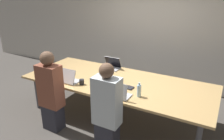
{
  "coord_description": "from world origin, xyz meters",
  "views": [
    {
      "loc": [
        1.72,
        -3.29,
        2.35
      ],
      "look_at": [
        -0.16,
        0.1,
        0.89
      ],
      "focal_mm": 35.0,
      "sensor_mm": 36.0,
      "label": 1
    }
  ],
  "objects_px": {
    "laptop_far_midleft": "(112,65)",
    "stapler": "(109,84)",
    "person_near_midright": "(107,110)",
    "cup_near_left": "(82,82)",
    "person_near_left": "(51,93)",
    "laptop_near_midright": "(119,93)",
    "bottle_near_midright": "(139,91)",
    "cup_near_midright": "(109,90)",
    "laptop_near_left": "(69,79)"
  },
  "relations": [
    {
      "from": "person_near_left",
      "to": "laptop_far_midleft",
      "type": "bearing_deg",
      "value": -105.08
    },
    {
      "from": "cup_near_midright",
      "to": "laptop_far_midleft",
      "type": "bearing_deg",
      "value": 116.58
    },
    {
      "from": "person_near_midright",
      "to": "cup_near_midright",
      "type": "relative_size",
      "value": 13.96
    },
    {
      "from": "person_near_left",
      "to": "bottle_near_midright",
      "type": "distance_m",
      "value": 1.48
    },
    {
      "from": "person_near_midright",
      "to": "cup_near_midright",
      "type": "bearing_deg",
      "value": -64.64
    },
    {
      "from": "cup_near_midright",
      "to": "stapler",
      "type": "xyz_separation_m",
      "value": [
        -0.15,
        0.24,
        -0.03
      ]
    },
    {
      "from": "person_near_midright",
      "to": "cup_near_left",
      "type": "bearing_deg",
      "value": -29.99
    },
    {
      "from": "laptop_near_left",
      "to": "laptop_near_midright",
      "type": "height_order",
      "value": "laptop_near_midright"
    },
    {
      "from": "person_near_left",
      "to": "laptop_near_midright",
      "type": "height_order",
      "value": "person_near_left"
    },
    {
      "from": "laptop_near_left",
      "to": "bottle_near_midright",
      "type": "relative_size",
      "value": 1.44
    },
    {
      "from": "cup_near_left",
      "to": "person_near_midright",
      "type": "xyz_separation_m",
      "value": [
        0.78,
        -0.45,
        -0.1
      ]
    },
    {
      "from": "laptop_near_midright",
      "to": "person_near_left",
      "type": "bearing_deg",
      "value": 16.32
    },
    {
      "from": "laptop_near_midright",
      "to": "cup_near_left",
      "type": "bearing_deg",
      "value": -8.63
    },
    {
      "from": "bottle_near_midright",
      "to": "stapler",
      "type": "xyz_separation_m",
      "value": [
        -0.63,
        0.14,
        -0.08
      ]
    },
    {
      "from": "laptop_near_midright",
      "to": "laptop_near_left",
      "type": "bearing_deg",
      "value": -4.35
    },
    {
      "from": "person_near_left",
      "to": "laptop_far_midleft",
      "type": "xyz_separation_m",
      "value": [
        0.39,
        1.43,
        0.12
      ]
    },
    {
      "from": "cup_near_midright",
      "to": "bottle_near_midright",
      "type": "bearing_deg",
      "value": 11.57
    },
    {
      "from": "cup_near_midright",
      "to": "bottle_near_midright",
      "type": "relative_size",
      "value": 0.42
    },
    {
      "from": "laptop_near_left",
      "to": "cup_near_midright",
      "type": "bearing_deg",
      "value": -179.56
    },
    {
      "from": "cup_near_left",
      "to": "laptop_far_midleft",
      "type": "distance_m",
      "value": 0.98
    },
    {
      "from": "laptop_far_midleft",
      "to": "stapler",
      "type": "distance_m",
      "value": 0.86
    },
    {
      "from": "stapler",
      "to": "laptop_near_midright",
      "type": "bearing_deg",
      "value": -16.7
    },
    {
      "from": "laptop_far_midleft",
      "to": "person_near_midright",
      "type": "distance_m",
      "value": 1.6
    },
    {
      "from": "bottle_near_midright",
      "to": "stapler",
      "type": "relative_size",
      "value": 1.54
    },
    {
      "from": "bottle_near_midright",
      "to": "person_near_left",
      "type": "bearing_deg",
      "value": -159.45
    },
    {
      "from": "laptop_far_midleft",
      "to": "stapler",
      "type": "height_order",
      "value": "laptop_far_midleft"
    },
    {
      "from": "laptop_far_midleft",
      "to": "cup_near_midright",
      "type": "bearing_deg",
      "value": -63.42
    },
    {
      "from": "person_near_midright",
      "to": "cup_near_midright",
      "type": "distance_m",
      "value": 0.47
    },
    {
      "from": "person_near_left",
      "to": "cup_near_left",
      "type": "distance_m",
      "value": 0.56
    },
    {
      "from": "cup_near_left",
      "to": "person_near_midright",
      "type": "relative_size",
      "value": 0.07
    },
    {
      "from": "laptop_near_midright",
      "to": "laptop_far_midleft",
      "type": "bearing_deg",
      "value": -56.21
    },
    {
      "from": "laptop_far_midleft",
      "to": "bottle_near_midright",
      "type": "xyz_separation_m",
      "value": [
        0.99,
        -0.92,
        0.03
      ]
    },
    {
      "from": "stapler",
      "to": "person_near_left",
      "type": "bearing_deg",
      "value": -114.19
    },
    {
      "from": "laptop_near_left",
      "to": "bottle_near_midright",
      "type": "bearing_deg",
      "value": -175.46
    },
    {
      "from": "bottle_near_midright",
      "to": "cup_near_left",
      "type": "bearing_deg",
      "value": -176.6
    },
    {
      "from": "laptop_near_midright",
      "to": "stapler",
      "type": "relative_size",
      "value": 2.0
    },
    {
      "from": "person_near_left",
      "to": "laptop_near_midright",
      "type": "distance_m",
      "value": 1.18
    },
    {
      "from": "person_near_left",
      "to": "cup_near_left",
      "type": "height_order",
      "value": "person_near_left"
    },
    {
      "from": "person_near_left",
      "to": "cup_near_midright",
      "type": "distance_m",
      "value": 0.99
    },
    {
      "from": "laptop_near_left",
      "to": "person_near_midright",
      "type": "relative_size",
      "value": 0.24
    },
    {
      "from": "laptop_near_left",
      "to": "cup_near_left",
      "type": "bearing_deg",
      "value": -170.84
    },
    {
      "from": "laptop_near_midright",
      "to": "stapler",
      "type": "height_order",
      "value": "laptop_near_midright"
    },
    {
      "from": "cup_near_midright",
      "to": "bottle_near_midright",
      "type": "xyz_separation_m",
      "value": [
        0.48,
        0.1,
        0.05
      ]
    },
    {
      "from": "person_near_midright",
      "to": "person_near_left",
      "type": "bearing_deg",
      "value": 0.21
    },
    {
      "from": "cup_near_left",
      "to": "bottle_near_midright",
      "type": "height_order",
      "value": "bottle_near_midright"
    },
    {
      "from": "cup_near_midright",
      "to": "stapler",
      "type": "bearing_deg",
      "value": 121.16
    },
    {
      "from": "person_near_left",
      "to": "person_near_midright",
      "type": "distance_m",
      "value": 1.09
    },
    {
      "from": "laptop_near_left",
      "to": "cup_near_midright",
      "type": "height_order",
      "value": "laptop_near_left"
    },
    {
      "from": "stapler",
      "to": "cup_near_left",
      "type": "bearing_deg",
      "value": -130.23
    },
    {
      "from": "person_near_midright",
      "to": "stapler",
      "type": "bearing_deg",
      "value": -62.43
    }
  ]
}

